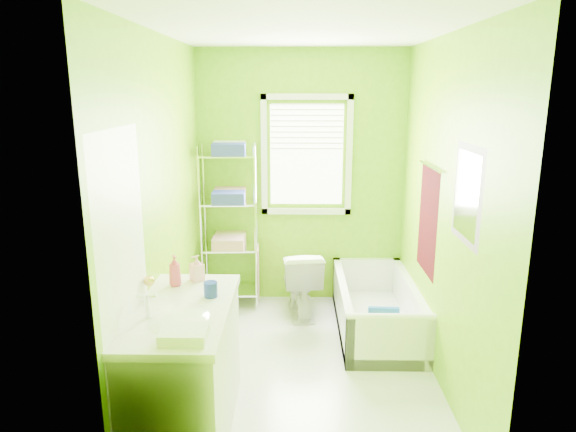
{
  "coord_description": "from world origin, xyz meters",
  "views": [
    {
      "loc": [
        -0.05,
        -3.76,
        2.2
      ],
      "look_at": [
        -0.12,
        0.25,
        1.21
      ],
      "focal_mm": 32.0,
      "sensor_mm": 36.0,
      "label": 1
    }
  ],
  "objects_px": {
    "bathtub": "(376,316)",
    "wire_shelf_unit": "(231,208)",
    "toilet": "(300,282)",
    "vanity": "(185,368)"
  },
  "relations": [
    {
      "from": "bathtub",
      "to": "wire_shelf_unit",
      "type": "height_order",
      "value": "wire_shelf_unit"
    },
    {
      "from": "toilet",
      "to": "wire_shelf_unit",
      "type": "relative_size",
      "value": 0.4
    },
    {
      "from": "vanity",
      "to": "wire_shelf_unit",
      "type": "xyz_separation_m",
      "value": [
        0.05,
        2.07,
        0.57
      ]
    },
    {
      "from": "wire_shelf_unit",
      "to": "vanity",
      "type": "bearing_deg",
      "value": -91.51
    },
    {
      "from": "bathtub",
      "to": "vanity",
      "type": "xyz_separation_m",
      "value": [
        -1.46,
        -1.47,
        0.31
      ]
    },
    {
      "from": "vanity",
      "to": "wire_shelf_unit",
      "type": "relative_size",
      "value": 0.69
    },
    {
      "from": "toilet",
      "to": "wire_shelf_unit",
      "type": "bearing_deg",
      "value": -25.02
    },
    {
      "from": "toilet",
      "to": "wire_shelf_unit",
      "type": "xyz_separation_m",
      "value": [
        -0.7,
        0.23,
        0.7
      ]
    },
    {
      "from": "bathtub",
      "to": "wire_shelf_unit",
      "type": "distance_m",
      "value": 1.77
    },
    {
      "from": "bathtub",
      "to": "toilet",
      "type": "height_order",
      "value": "toilet"
    }
  ]
}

